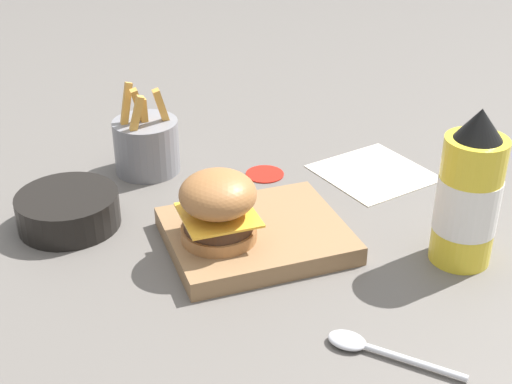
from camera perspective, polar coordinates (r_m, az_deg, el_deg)
The scene contains 9 objects.
ground_plane at distance 0.90m, azimuth -1.16°, elevation -4.37°, with size 6.00×6.00×0.00m, color #5B5651.
serving_board at distance 0.90m, azimuth 0.00°, elevation -3.49°, with size 0.22×0.18×0.02m.
burger at distance 0.85m, azimuth -3.04°, elevation -1.15°, with size 0.09×0.09×0.09m.
ketchup_bottle at distance 0.87m, azimuth 16.63°, elevation -0.30°, with size 0.07×0.07×0.20m.
fries_basket at distance 1.08m, azimuth -8.76°, elevation 3.77°, with size 0.10×0.10×0.14m.
side_bowl at distance 0.96m, azimuth -14.79°, elevation -1.32°, with size 0.13×0.13×0.05m.
spoon at distance 0.75m, azimuth 8.74°, elevation -12.09°, with size 0.11×0.12×0.01m.
ketchup_puddle at distance 1.07m, azimuth 0.70°, elevation 1.48°, with size 0.06×0.06×0.00m.
parchment_square at distance 1.09m, azimuth 9.39°, elevation 1.56°, with size 0.18×0.18×0.00m.
Camera 1 is at (0.24, 0.71, 0.49)m, focal length 50.00 mm.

